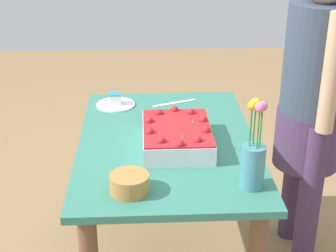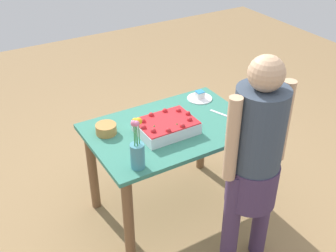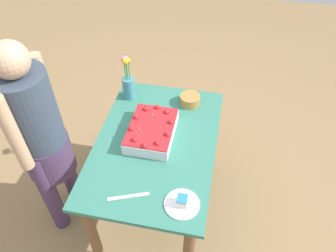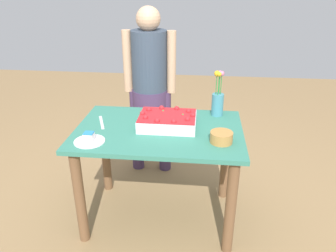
# 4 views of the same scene
# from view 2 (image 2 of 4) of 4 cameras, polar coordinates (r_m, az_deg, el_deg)

# --- Properties ---
(ground_plane) EXTENTS (8.00, 8.00, 0.00)m
(ground_plane) POSITION_cam_2_polar(r_m,az_deg,el_deg) (3.40, 0.29, -10.82)
(ground_plane) COLOR #95744B
(dining_table) EXTENTS (1.14, 0.77, 0.74)m
(dining_table) POSITION_cam_2_polar(r_m,az_deg,el_deg) (3.02, 0.32, -2.46)
(dining_table) COLOR #347966
(dining_table) RESTS_ON ground_plane
(sheet_cake) EXTENTS (0.39, 0.29, 0.11)m
(sheet_cake) POSITION_cam_2_polar(r_m,az_deg,el_deg) (2.87, -0.22, -0.03)
(sheet_cake) COLOR white
(sheet_cake) RESTS_ON dining_table
(serving_plate_with_slice) EXTENTS (0.20, 0.20, 0.07)m
(serving_plate_with_slice) POSITION_cam_2_polar(r_m,az_deg,el_deg) (3.31, 4.31, 3.95)
(serving_plate_with_slice) COLOR white
(serving_plate_with_slice) RESTS_ON dining_table
(cake_knife) EXTENTS (0.10, 0.23, 0.00)m
(cake_knife) POSITION_cam_2_polar(r_m,az_deg,el_deg) (3.11, 7.57, 1.50)
(cake_knife) COLOR silver
(cake_knife) RESTS_ON dining_table
(flower_vase) EXTENTS (0.09, 0.09, 0.34)m
(flower_vase) POSITION_cam_2_polar(r_m,az_deg,el_deg) (2.51, -4.17, -3.43)
(flower_vase) COLOR teal
(flower_vase) RESTS_ON dining_table
(fruit_bowl) EXTENTS (0.14, 0.14, 0.07)m
(fruit_bowl) POSITION_cam_2_polar(r_m,az_deg,el_deg) (2.89, -8.38, -0.40)
(fruit_bowl) COLOR #B77E3E
(fruit_bowl) RESTS_ON dining_table
(person_standing) EXTENTS (0.45, 0.31, 1.49)m
(person_standing) POSITION_cam_2_polar(r_m,az_deg,el_deg) (2.52, 11.71, -4.14)
(person_standing) COLOR #453154
(person_standing) RESTS_ON ground_plane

